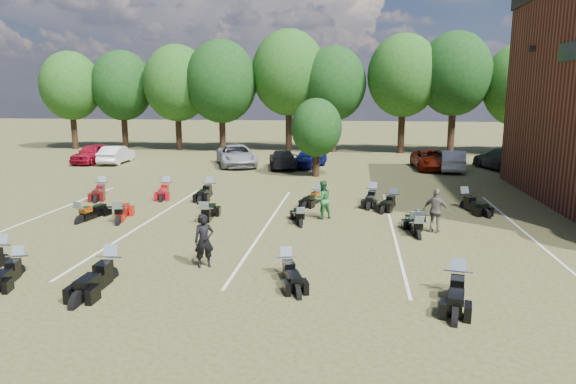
% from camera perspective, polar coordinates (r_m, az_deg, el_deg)
% --- Properties ---
extents(ground, '(160.00, 160.00, 0.00)m').
position_cam_1_polar(ground, '(17.59, 5.64, -6.51)').
color(ground, brown).
rests_on(ground, ground).
extents(car_0, '(1.91, 4.35, 1.46)m').
position_cam_1_polar(car_0, '(41.53, -20.85, 4.02)').
color(car_0, maroon).
rests_on(car_0, ground).
extents(car_1, '(1.67, 4.15, 1.34)m').
position_cam_1_polar(car_1, '(40.77, -18.54, 3.97)').
color(car_1, silver).
rests_on(car_1, ground).
extents(car_2, '(4.24, 5.98, 1.51)m').
position_cam_1_polar(car_2, '(37.47, -5.75, 4.05)').
color(car_2, '#96989E').
rests_on(car_2, ground).
extents(car_3, '(2.65, 4.74, 1.30)m').
position_cam_1_polar(car_3, '(36.15, -0.59, 3.67)').
color(car_3, black).
rests_on(car_3, ground).
extents(car_4, '(2.71, 4.23, 1.34)m').
position_cam_1_polar(car_4, '(36.59, 2.31, 3.79)').
color(car_4, '#0B0F4F').
rests_on(car_4, ground).
extents(car_5, '(2.16, 4.51, 1.43)m').
position_cam_1_polar(car_5, '(36.57, 17.89, 3.32)').
color(car_5, '#B0B1AC').
rests_on(car_5, ground).
extents(car_6, '(2.55, 4.99, 1.35)m').
position_cam_1_polar(car_6, '(37.00, 15.61, 3.48)').
color(car_6, '#601205').
rests_on(car_6, ground).
extents(car_7, '(3.67, 5.72, 1.54)m').
position_cam_1_polar(car_7, '(38.27, 22.83, 3.40)').
color(car_7, '#333237').
rests_on(car_7, ground).
extents(person_black, '(0.72, 0.63, 1.66)m').
position_cam_1_polar(person_black, '(15.92, -9.31, -5.38)').
color(person_black, black).
rests_on(person_black, ground).
extents(person_green, '(1.01, 0.96, 1.65)m').
position_cam_1_polar(person_green, '(21.72, 3.84, -0.84)').
color(person_green, '#2A7135').
rests_on(person_green, ground).
extents(person_grey, '(1.08, 0.77, 1.71)m').
position_cam_1_polar(person_grey, '(20.30, 16.13, -2.02)').
color(person_grey, '#615953').
rests_on(person_grey, ground).
extents(motorcycle_0, '(1.15, 2.23, 1.19)m').
position_cam_1_polar(motorcycle_0, '(17.23, -27.70, -8.15)').
color(motorcycle_0, black).
rests_on(motorcycle_0, ground).
extents(motorcycle_1, '(0.82, 2.42, 1.34)m').
position_cam_1_polar(motorcycle_1, '(18.42, -29.17, -7.10)').
color(motorcycle_1, black).
rests_on(motorcycle_1, ground).
extents(motorcycle_2, '(0.82, 2.53, 1.41)m').
position_cam_1_polar(motorcycle_2, '(15.77, -19.09, -9.20)').
color(motorcycle_2, black).
rests_on(motorcycle_2, ground).
extents(motorcycle_3, '(1.32, 2.25, 1.20)m').
position_cam_1_polar(motorcycle_3, '(15.20, -0.15, -9.33)').
color(motorcycle_3, black).
rests_on(motorcycle_3, ground).
extents(motorcycle_4, '(1.24, 2.52, 1.35)m').
position_cam_1_polar(motorcycle_4, '(14.59, 18.22, -10.80)').
color(motorcycle_4, black).
rests_on(motorcycle_4, ground).
extents(motorcycle_7, '(1.35, 2.53, 1.35)m').
position_cam_1_polar(motorcycle_7, '(22.09, -18.29, -3.38)').
color(motorcycle_7, '#A0110B').
rests_on(motorcycle_7, ground).
extents(motorcycle_8, '(1.07, 2.38, 1.28)m').
position_cam_1_polar(motorcycle_8, '(22.80, -22.03, -3.19)').
color(motorcycle_8, black).
rests_on(motorcycle_8, ground).
extents(motorcycle_9, '(0.98, 2.47, 1.34)m').
position_cam_1_polar(motorcycle_9, '(21.20, -9.21, -3.55)').
color(motorcycle_9, black).
rests_on(motorcycle_9, ground).
extents(motorcycle_10, '(1.07, 2.12, 1.13)m').
position_cam_1_polar(motorcycle_10, '(20.61, 1.37, -3.83)').
color(motorcycle_10, black).
rests_on(motorcycle_10, ground).
extents(motorcycle_11, '(0.92, 2.36, 1.29)m').
position_cam_1_polar(motorcycle_11, '(20.05, 13.88, -4.58)').
color(motorcycle_11, black).
rests_on(motorcycle_11, ground).
extents(motorcycle_12, '(0.93, 2.22, 1.20)m').
position_cam_1_polar(motorcycle_12, '(19.56, 14.23, -5.00)').
color(motorcycle_12, black).
rests_on(motorcycle_12, ground).
extents(motorcycle_13, '(0.73, 2.11, 1.17)m').
position_cam_1_polar(motorcycle_13, '(20.79, 14.47, -4.06)').
color(motorcycle_13, black).
rests_on(motorcycle_13, ground).
extents(motorcycle_14, '(1.45, 2.58, 1.37)m').
position_cam_1_polar(motorcycle_14, '(28.46, -19.88, -0.33)').
color(motorcycle_14, '#43090B').
rests_on(motorcycle_14, ground).
extents(motorcycle_15, '(1.26, 2.50, 1.33)m').
position_cam_1_polar(motorcycle_15, '(27.70, -13.34, -0.26)').
color(motorcycle_15, maroon).
rests_on(motorcycle_15, ground).
extents(motorcycle_16, '(0.85, 2.48, 1.37)m').
position_cam_1_polar(motorcycle_16, '(26.89, -8.72, -0.43)').
color(motorcycle_16, black).
rests_on(motorcycle_16, ground).
extents(motorcycle_17, '(1.34, 2.26, 1.20)m').
position_cam_1_polar(motorcycle_17, '(25.14, 3.33, -1.12)').
color(motorcycle_17, black).
rests_on(motorcycle_17, ground).
extents(motorcycle_18, '(1.38, 2.28, 1.21)m').
position_cam_1_polar(motorcycle_18, '(24.63, 11.53, -1.58)').
color(motorcycle_18, black).
rests_on(motorcycle_18, ground).
extents(motorcycle_19, '(1.08, 2.48, 1.34)m').
position_cam_1_polar(motorcycle_19, '(25.48, 9.37, -1.08)').
color(motorcycle_19, black).
rests_on(motorcycle_19, ground).
extents(motorcycle_20, '(1.49, 2.57, 1.37)m').
position_cam_1_polar(motorcycle_20, '(25.18, 19.04, -1.70)').
color(motorcycle_20, black).
rests_on(motorcycle_20, ground).
extents(tree_line, '(56.00, 6.00, 9.79)m').
position_cam_1_polar(tree_line, '(45.81, 5.83, 12.27)').
color(tree_line, black).
rests_on(tree_line, ground).
extents(young_tree_midfield, '(3.20, 3.20, 4.70)m').
position_cam_1_polar(young_tree_midfield, '(32.44, 3.16, 7.15)').
color(young_tree_midfield, black).
rests_on(young_tree_midfield, ground).
extents(parking_lines, '(20.10, 14.00, 0.01)m').
position_cam_1_polar(parking_lines, '(20.76, -2.38, -3.71)').
color(parking_lines, silver).
rests_on(parking_lines, ground).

